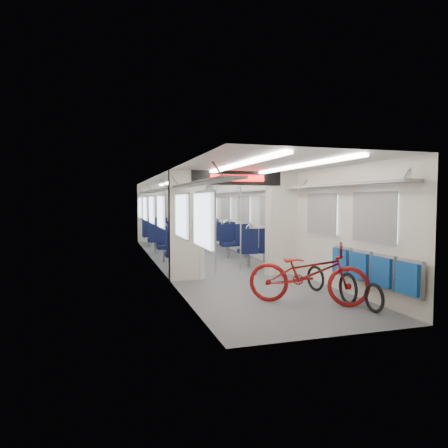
% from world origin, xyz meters
% --- Properties ---
extents(carriage, '(12.00, 12.02, 2.31)m').
position_xyz_m(carriage, '(0.00, -0.27, 1.50)').
color(carriage, '#515456').
rests_on(carriage, ground).
extents(bicycle, '(1.97, 1.57, 1.00)m').
position_xyz_m(bicycle, '(0.39, -4.51, 0.50)').
color(bicycle, maroon).
rests_on(bicycle, ground).
extents(flip_bench, '(0.12, 2.12, 0.53)m').
position_xyz_m(flip_bench, '(1.35, -4.83, 0.58)').
color(flip_bench, gray).
rests_on(flip_bench, carriage).
extents(bike_hoop_a, '(0.05, 0.44, 0.44)m').
position_xyz_m(bike_hoop_a, '(1.09, -5.25, 0.20)').
color(bike_hoop_a, black).
rests_on(bike_hoop_a, ground).
extents(bike_hoop_b, '(0.07, 0.52, 0.52)m').
position_xyz_m(bike_hoop_b, '(1.00, -4.73, 0.24)').
color(bike_hoop_b, black).
rests_on(bike_hoop_b, ground).
extents(bike_hoop_c, '(0.13, 0.47, 0.47)m').
position_xyz_m(bike_hoop_c, '(0.98, -3.72, 0.21)').
color(bike_hoop_c, black).
rests_on(bike_hoop_c, ground).
extents(seat_bay_near_left, '(0.88, 1.95, 1.06)m').
position_xyz_m(seat_bay_near_left, '(-0.93, -0.18, 0.53)').
color(seat_bay_near_left, black).
rests_on(seat_bay_near_left, ground).
extents(seat_bay_near_right, '(0.90, 2.03, 1.09)m').
position_xyz_m(seat_bay_near_right, '(0.93, -0.06, 0.54)').
color(seat_bay_near_right, black).
rests_on(seat_bay_near_right, ground).
extents(seat_bay_far_left, '(0.94, 2.23, 1.15)m').
position_xyz_m(seat_bay_far_left, '(-0.93, 3.43, 0.56)').
color(seat_bay_far_left, black).
rests_on(seat_bay_far_left, ground).
extents(seat_bay_far_right, '(0.89, 1.98, 1.07)m').
position_xyz_m(seat_bay_far_right, '(0.93, 3.17, 0.53)').
color(seat_bay_far_right, black).
rests_on(seat_bay_far_right, ground).
extents(stanchion_near_left, '(0.04, 0.04, 2.30)m').
position_xyz_m(stanchion_near_left, '(-0.37, -1.70, 1.15)').
color(stanchion_near_left, silver).
rests_on(stanchion_near_left, ground).
extents(stanchion_near_right, '(0.04, 0.04, 2.30)m').
position_xyz_m(stanchion_near_right, '(0.37, -1.27, 1.15)').
color(stanchion_near_right, silver).
rests_on(stanchion_near_right, ground).
extents(stanchion_far_left, '(0.04, 0.04, 2.30)m').
position_xyz_m(stanchion_far_left, '(-0.31, 1.67, 1.15)').
color(stanchion_far_left, silver).
rests_on(stanchion_far_left, ground).
extents(stanchion_far_right, '(0.04, 0.04, 2.30)m').
position_xyz_m(stanchion_far_right, '(0.34, 1.98, 1.15)').
color(stanchion_far_right, silver).
rests_on(stanchion_far_right, ground).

